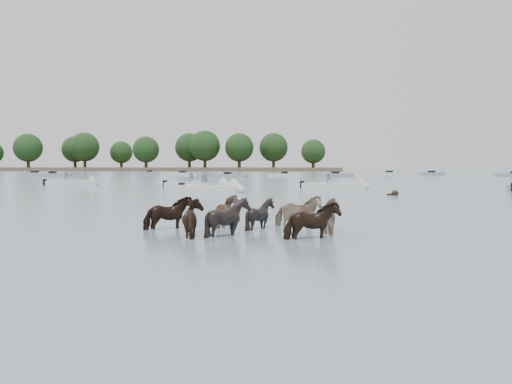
{
  "coord_description": "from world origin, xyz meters",
  "views": [
    {
      "loc": [
        0.01,
        -15.05,
        1.95
      ],
      "look_at": [
        -1.56,
        1.14,
        1.1
      ],
      "focal_mm": 36.96,
      "sensor_mm": 36.0,
      "label": 1
    }
  ],
  "objects": [
    {
      "name": "pony_herd",
      "position": [
        -1.61,
        0.11,
        0.38
      ],
      "size": [
        6.49,
        4.0,
        1.3
      ],
      "color": "black",
      "rests_on": "ground"
    },
    {
      "name": "ground",
      "position": [
        0.0,
        0.0,
        0.0
      ],
      "size": [
        400.0,
        400.0,
        0.0
      ],
      "primitive_type": "plane",
      "color": "slate",
      "rests_on": "ground"
    },
    {
      "name": "motorboat_f",
      "position": [
        -21.03,
        31.78,
        0.23
      ],
      "size": [
        4.98,
        3.86,
        1.92
      ],
      "rotation": [
        0.0,
        0.0,
        0.54
      ],
      "color": "silver",
      "rests_on": "ground"
    },
    {
      "name": "swimming_pony",
      "position": [
        5.53,
        19.0,
        0.1
      ],
      "size": [
        0.72,
        0.44,
        0.44
      ],
      "color": "black",
      "rests_on": "ground"
    },
    {
      "name": "distant_flotilla",
      "position": [
        1.08,
        74.63,
        0.26
      ],
      "size": [
        104.22,
        25.07,
        0.93
      ],
      "color": "gray",
      "rests_on": "ground"
    },
    {
      "name": "motorboat_b",
      "position": [
        -6.11,
        21.39,
        0.23
      ],
      "size": [
        5.29,
        2.98,
        1.92
      ],
      "rotation": [
        0.0,
        0.0,
        -0.29
      ],
      "color": "silver",
      "rests_on": "ground"
    },
    {
      "name": "treeline",
      "position": [
        -69.5,
        150.11,
        7.05
      ],
      "size": [
        151.11,
        23.88,
        12.48
      ],
      "color": "#382619",
      "rests_on": "ground"
    },
    {
      "name": "shoreline",
      "position": [
        -70.0,
        150.0,
        0.5
      ],
      "size": [
        160.0,
        30.0,
        1.0
      ],
      "primitive_type": "cube",
      "color": "#4C4233",
      "rests_on": "ground"
    },
    {
      "name": "motorboat_c",
      "position": [
        2.87,
        27.32,
        0.23
      ],
      "size": [
        5.66,
        1.92,
        1.92
      ],
      "rotation": [
        0.0,
        0.0,
        -0.06
      ],
      "color": "silver",
      "rests_on": "ground"
    },
    {
      "name": "motorboat_a",
      "position": [
        -8.42,
        28.17,
        0.23
      ],
      "size": [
        5.86,
        2.4,
        1.92
      ],
      "rotation": [
        0.0,
        0.0,
        0.15
      ],
      "color": "silver",
      "rests_on": "ground"
    }
  ]
}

